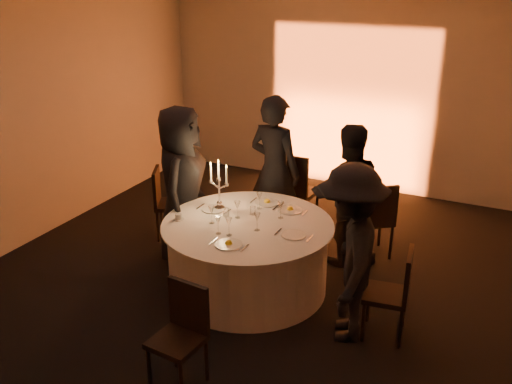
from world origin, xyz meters
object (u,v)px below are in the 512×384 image
at_px(banquet_table, 248,256).
at_px(guest_right, 350,254).
at_px(chair_back_left, 295,187).
at_px(coffee_cup, 179,217).
at_px(chair_front, 182,330).
at_px(guest_back_left, 275,171).
at_px(guest_left, 182,185).
at_px(chair_left, 166,199).
at_px(chair_right, 395,289).
at_px(guest_back_right, 346,195).
at_px(chair_back_right, 376,216).
at_px(candelabra, 219,192).

height_order(banquet_table, guest_right, guest_right).
xyz_separation_m(chair_back_left, coffee_cup, (-0.60, -1.79, 0.19)).
height_order(chair_front, guest_back_left, guest_back_left).
xyz_separation_m(guest_left, guest_back_left, (0.78, 0.86, 0.01)).
bearing_deg(chair_left, chair_back_left, -85.71).
height_order(chair_back_left, chair_right, chair_back_left).
bearing_deg(guest_right, guest_left, -122.31).
height_order(guest_left, guest_back_right, guest_left).
xyz_separation_m(chair_back_left, chair_front, (0.28, -3.11, -0.11)).
distance_m(banquet_table, chair_front, 1.57).
relative_size(chair_back_right, guest_back_left, 0.50).
height_order(chair_left, guest_right, guest_right).
relative_size(guest_back_right, guest_right, 0.98).
relative_size(chair_left, chair_back_right, 0.96).
relative_size(banquet_table, chair_front, 2.02).
relative_size(chair_back_left, guest_right, 0.63).
height_order(chair_back_right, guest_back_right, guest_back_right).
distance_m(banquet_table, chair_left, 1.67).
relative_size(guest_left, guest_right, 1.09).
distance_m(guest_back_left, guest_right, 2.07).
distance_m(chair_back_right, chair_right, 1.59).
xyz_separation_m(guest_back_left, guest_right, (1.41, -1.51, -0.09)).
distance_m(banquet_table, guest_back_left, 1.31).
xyz_separation_m(chair_right, guest_back_left, (-1.81, 1.35, 0.44)).
bearing_deg(guest_right, coffee_cup, -109.32).
distance_m(chair_back_right, chair_front, 2.98).
height_order(coffee_cup, candelabra, candelabra).
distance_m(chair_back_right, candelabra, 1.89).
xyz_separation_m(banquet_table, coffee_cup, (-0.70, -0.23, 0.42)).
height_order(banquet_table, guest_left, guest_left).
relative_size(guest_left, guest_back_right, 1.11).
relative_size(guest_back_right, coffee_cup, 15.17).
height_order(guest_back_left, coffee_cup, guest_back_left).
bearing_deg(chair_back_left, guest_right, 127.77).
xyz_separation_m(chair_left, guest_back_right, (2.25, 0.35, 0.32)).
bearing_deg(guest_left, candelabra, -115.81).
height_order(guest_back_right, candelabra, guest_back_right).
xyz_separation_m(chair_back_right, candelabra, (-1.49, -1.08, 0.44)).
relative_size(chair_left, guest_back_right, 0.54).
distance_m(guest_left, candelabra, 0.55).
relative_size(chair_left, chair_back_left, 0.85).
height_order(chair_front, guest_back_right, guest_back_right).
bearing_deg(chair_back_left, guest_left, 57.93).
height_order(chair_left, guest_back_left, guest_back_left).
height_order(chair_back_left, candelabra, candelabra).
distance_m(banquet_table, guest_left, 1.17).
height_order(chair_front, candelabra, candelabra).
height_order(banquet_table, chair_front, chair_front).
bearing_deg(chair_right, guest_right, -75.87).
height_order(chair_front, guest_left, guest_left).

